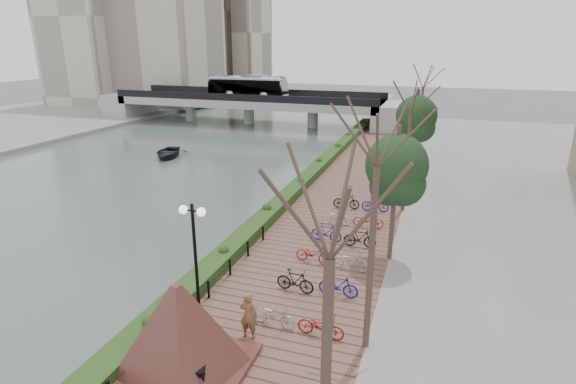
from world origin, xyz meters
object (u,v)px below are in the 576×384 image
at_px(granite_monument, 180,330).
at_px(boat, 168,152).
at_px(pedestrian, 249,315).
at_px(lamppost, 194,239).
at_px(motorcycle, 204,367).

bearing_deg(granite_monument, boat, 123.86).
height_order(pedestrian, boat, pedestrian).
xyz_separation_m(pedestrian, boat, (-18.80, 23.83, -0.92)).
height_order(lamppost, pedestrian, lamppost).
relative_size(pedestrian, boat, 0.41).
height_order(granite_monument, boat, granite_monument).
height_order(granite_monument, lamppost, lamppost).
xyz_separation_m(lamppost, boat, (-16.69, 23.57, -3.43)).
relative_size(lamppost, pedestrian, 2.63).
distance_m(pedestrian, boat, 30.36).
bearing_deg(boat, motorcycle, -72.86).
bearing_deg(granite_monument, lamppost, 108.83).
bearing_deg(pedestrian, granite_monument, 61.03).
relative_size(granite_monument, motorcycle, 3.28).
height_order(granite_monument, motorcycle, granite_monument).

